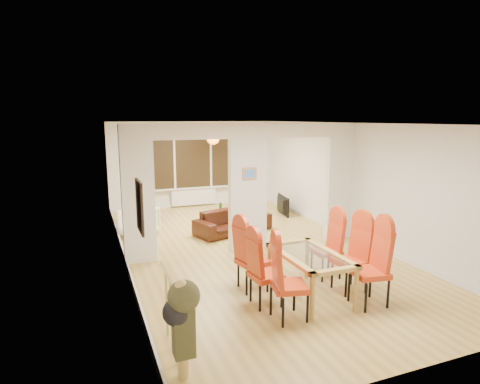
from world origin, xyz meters
TOP-DOWN VIEW (x-y plane):
  - floor at (0.00, 0.00)m, footprint 5.00×9.00m
  - room_walls at (0.00, 0.00)m, footprint 5.00×9.00m
  - divider_wall at (0.00, 0.00)m, footprint 5.00×0.18m
  - bay_window_blinds at (0.00, 4.44)m, footprint 3.00×0.08m
  - radiator at (0.00, 4.40)m, footprint 1.40×0.08m
  - pendant_light at (0.30, 3.30)m, footprint 0.36×0.36m
  - stair_newel at (-2.25, -3.20)m, footprint 0.40×1.20m
  - wall_poster at (-2.47, -2.40)m, footprint 0.04×0.52m
  - pillar_photo at (0.00, -0.10)m, footprint 0.30×0.03m
  - dining_table at (0.02, -2.45)m, footprint 0.81×1.45m
  - dining_chair_la at (-0.62, -2.99)m, footprint 0.54×0.54m
  - dining_chair_lb at (-0.73, -2.48)m, footprint 0.46×0.46m
  - dining_chair_lc at (-0.70, -1.92)m, footprint 0.51×0.51m
  - dining_chair_ra at (0.67, -3.03)m, footprint 0.54×0.54m
  - dining_chair_rb at (0.70, -2.52)m, footprint 0.51×0.51m
  - dining_chair_rc at (0.67, -1.91)m, footprint 0.43×0.43m
  - sofa at (0.14, 1.25)m, footprint 2.02×1.27m
  - armchair at (-2.00, 1.77)m, footprint 1.01×1.02m
  - person at (-1.88, 2.76)m, footprint 0.73×0.55m
  - television at (2.00, 2.46)m, footprint 0.95×0.28m
  - coffee_table at (0.37, 2.54)m, footprint 0.98×0.70m
  - bottle at (0.21, 2.43)m, footprint 0.07×0.07m
  - bowl at (0.62, 2.65)m, footprint 0.20×0.20m
  - shoes at (-0.01, -0.34)m, footprint 0.22×0.24m

SIDE VIEW (x-z plane):
  - floor at x=0.00m, z-range -0.01..0.01m
  - shoes at x=-0.01m, z-range 0.00..0.09m
  - coffee_table at x=0.37m, z-range 0.00..0.20m
  - bowl at x=0.62m, z-range 0.20..0.25m
  - television at x=2.00m, z-range 0.00..0.54m
  - sofa at x=0.14m, z-range 0.00..0.55m
  - radiator at x=0.00m, z-range 0.05..0.55m
  - armchair at x=-2.00m, z-range 0.00..0.66m
  - dining_table at x=0.02m, z-range 0.00..0.68m
  - bottle at x=0.21m, z-range 0.20..0.50m
  - dining_chair_lb at x=-0.73m, z-range 0.00..1.05m
  - dining_chair_rc at x=0.67m, z-range 0.00..1.07m
  - dining_chair_lc at x=-0.70m, z-range 0.00..1.09m
  - stair_newel at x=-2.25m, z-range 0.00..1.10m
  - dining_chair_la at x=-0.62m, z-range 0.00..1.11m
  - dining_chair_rb at x=0.70m, z-range 0.00..1.13m
  - dining_chair_ra at x=0.67m, z-range 0.00..1.17m
  - person at x=-1.88m, z-range 0.00..1.83m
  - room_walls at x=0.00m, z-range 0.00..2.60m
  - divider_wall at x=0.00m, z-range 0.00..2.60m
  - bay_window_blinds at x=0.00m, z-range 0.60..2.40m
  - wall_poster at x=-2.47m, z-range 1.27..1.94m
  - pillar_photo at x=0.00m, z-range 1.48..1.73m
  - pendant_light at x=0.30m, z-range 1.97..2.33m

